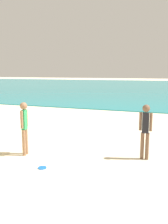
# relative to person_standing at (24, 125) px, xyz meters

# --- Properties ---
(water) EXTENTS (160.00, 60.00, 0.06)m
(water) POSITION_rel_person_standing_xyz_m (1.47, 39.84, -0.96)
(water) COLOR teal
(water) RESTS_ON ground
(person_standing) EXTENTS (0.23, 0.40, 1.74)m
(person_standing) POSITION_rel_person_standing_xyz_m (0.00, 0.00, 0.00)
(person_standing) COLOR #936B4C
(person_standing) RESTS_ON ground
(frisbee) EXTENTS (0.25, 0.25, 0.03)m
(frisbee) POSITION_rel_person_standing_xyz_m (1.10, -0.81, -0.98)
(frisbee) COLOR blue
(frisbee) RESTS_ON ground
(person_distant) EXTENTS (0.40, 0.23, 1.72)m
(person_distant) POSITION_rel_person_standing_xyz_m (3.72, 0.93, -0.01)
(person_distant) COLOR brown
(person_distant) RESTS_ON ground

